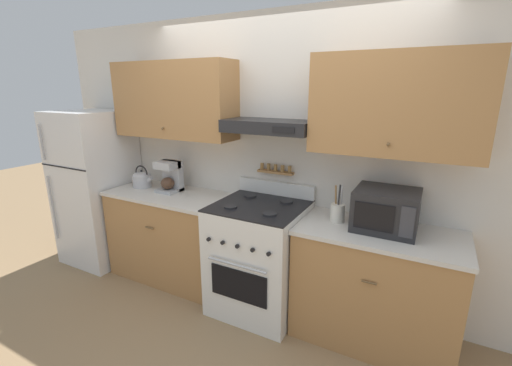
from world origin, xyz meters
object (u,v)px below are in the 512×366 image
Objects in this scene: tea_kettle at (142,179)px; utensil_crock at (337,212)px; coffee_maker at (170,176)px; microwave at (386,210)px; refrigerator at (97,188)px; stove_range at (259,257)px.

utensil_crock reaches higher than tea_kettle.
coffee_maker is 1.04× the size of utensil_crock.
microwave is (2.06, -0.01, -0.00)m from coffee_maker.
tea_kettle is (0.61, 0.10, 0.15)m from refrigerator.
stove_range is at bearing -6.47° from coffee_maker.
coffee_maker is at bearing 3.82° from tea_kettle.
stove_range is at bearing -3.86° from tea_kettle.
tea_kettle is at bearing 9.31° from refrigerator.
microwave is at bearing -0.19° from coffee_maker.
microwave is 0.36m from utensil_crock.
coffee_maker is at bearing 7.26° from refrigerator.
stove_range is 1.22m from coffee_maker.
utensil_crock reaches higher than stove_range.
microwave is at bearing 6.65° from stove_range.
stove_range is 1.14m from microwave.
utensil_crock is (2.08, 0.00, -0.01)m from tea_kettle.
utensil_crock is at bearing 0.00° from tea_kettle.
tea_kettle is 0.79× the size of coffee_maker.
coffee_maker reaches higher than microwave.
coffee_maker reaches higher than utensil_crock.
coffee_maker is 2.06m from microwave.
refrigerator is 3.04m from microwave.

